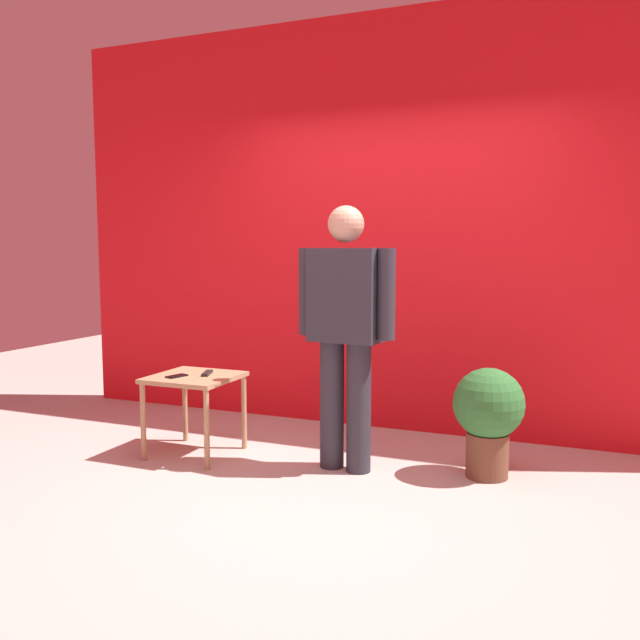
{
  "coord_description": "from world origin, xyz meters",
  "views": [
    {
      "loc": [
        1.43,
        -3.47,
        1.43
      ],
      "look_at": [
        -0.23,
        0.55,
        0.95
      ],
      "focal_mm": 37.71,
      "sensor_mm": 36.0,
      "label": 1
    }
  ],
  "objects_px": {
    "standing_person": "(346,324)",
    "cell_phone": "(177,376)",
    "side_table": "(194,387)",
    "potted_plant": "(488,413)",
    "tv_remote": "(207,373)"
  },
  "relations": [
    {
      "from": "standing_person",
      "to": "side_table",
      "type": "relative_size",
      "value": 3.04
    },
    {
      "from": "cell_phone",
      "to": "tv_remote",
      "type": "height_order",
      "value": "tv_remote"
    },
    {
      "from": "potted_plant",
      "to": "cell_phone",
      "type": "bearing_deg",
      "value": -169.08
    },
    {
      "from": "standing_person",
      "to": "tv_remote",
      "type": "xyz_separation_m",
      "value": [
        -0.99,
        -0.05,
        -0.38
      ]
    },
    {
      "from": "cell_phone",
      "to": "standing_person",
      "type": "bearing_deg",
      "value": 26.48
    },
    {
      "from": "cell_phone",
      "to": "tv_remote",
      "type": "distance_m",
      "value": 0.21
    },
    {
      "from": "tv_remote",
      "to": "cell_phone",
      "type": "bearing_deg",
      "value": -154.9
    },
    {
      "from": "cell_phone",
      "to": "potted_plant",
      "type": "bearing_deg",
      "value": 27.78
    },
    {
      "from": "standing_person",
      "to": "cell_phone",
      "type": "relative_size",
      "value": 11.69
    },
    {
      "from": "cell_phone",
      "to": "potted_plant",
      "type": "xyz_separation_m",
      "value": [
        2.01,
        0.39,
        -0.15
      ]
    },
    {
      "from": "standing_person",
      "to": "cell_phone",
      "type": "distance_m",
      "value": 1.22
    },
    {
      "from": "side_table",
      "to": "cell_phone",
      "type": "bearing_deg",
      "value": -131.8
    },
    {
      "from": "side_table",
      "to": "potted_plant",
      "type": "height_order",
      "value": "potted_plant"
    },
    {
      "from": "standing_person",
      "to": "tv_remote",
      "type": "bearing_deg",
      "value": -177.19
    },
    {
      "from": "side_table",
      "to": "tv_remote",
      "type": "height_order",
      "value": "tv_remote"
    }
  ]
}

